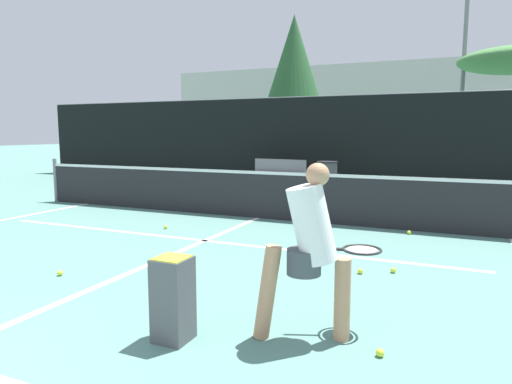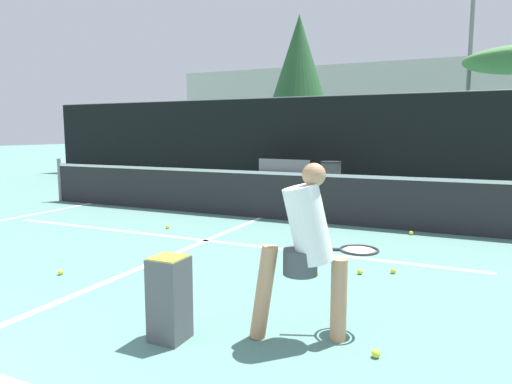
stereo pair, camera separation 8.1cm
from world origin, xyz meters
The scene contains 19 objects.
court_service_line centered at (0.00, 5.65, 0.00)m, with size 8.25×0.10×0.01m, color white.
court_center_mark centered at (0.00, 4.63, 0.00)m, with size 0.10×6.29×0.01m, color white.
net centered at (0.00, 7.78, 0.51)m, with size 11.09×0.09×1.07m.
fence_back centered at (0.00, 14.02, 1.44)m, with size 24.00×0.06×2.89m.
player_practicing centered at (2.55, 3.00, 0.80)m, with size 1.03×0.82×1.48m.
tennis_ball_scattered_0 centered at (-1.10, 6.16, 0.03)m, with size 0.07×0.07×0.07m, color #D1E033.
tennis_ball_scattered_1 centered at (2.97, 5.14, 0.03)m, with size 0.07×0.07×0.07m, color #D1E033.
tennis_ball_scattered_2 centered at (3.16, 2.91, 0.03)m, with size 0.07×0.07×0.07m, color #D1E033.
tennis_ball_scattered_3 centered at (2.94, 7.45, 0.03)m, with size 0.07×0.07×0.07m, color #D1E033.
tennis_ball_scattered_4 centered at (-0.69, 3.40, 0.03)m, with size 0.07×0.07×0.07m, color #D1E033.
tennis_ball_scattered_5 centered at (2.13, 4.66, 0.03)m, with size 0.07×0.07×0.07m, color #D1E033.
tennis_ball_scattered_6 centered at (2.61, 4.94, 0.03)m, with size 0.07×0.07×0.07m, color #D1E033.
ball_hopper centered at (1.53, 2.51, 0.37)m, with size 0.28×0.28×0.71m.
courtside_bench centered at (-1.56, 12.96, 0.48)m, with size 1.84×0.57×0.86m.
trash_bin centered at (0.11, 12.64, 0.43)m, with size 0.61×0.61×0.86m.
parked_car centered at (-2.74, 16.83, 0.58)m, with size 1.77×3.93×1.37m.
floodlight_mast centered at (3.65, 19.39, 6.28)m, with size 1.10×0.24×10.14m.
tree_mid centered at (-4.44, 22.59, 5.46)m, with size 2.90×2.90×7.74m.
building_far centered at (0.00, 33.95, 3.30)m, with size 36.00×2.40×6.60m, color #B2ADA3.
Camera 2 is at (3.70, -0.48, 1.72)m, focal length 32.00 mm.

